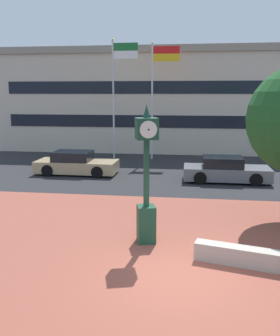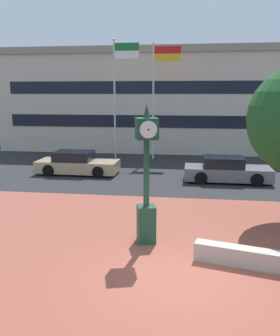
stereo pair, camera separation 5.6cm
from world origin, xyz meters
The scene contains 9 objects.
ground_plane centered at (0.00, 0.00, 0.00)m, with size 200.00×200.00×0.00m, color #262628.
plaza_brick_paving centered at (0.00, 1.53, 0.00)m, with size 44.00×11.05×0.01m, color brown.
planter_wall centered at (2.02, 0.73, 0.25)m, with size 3.20×0.40×0.50m, color #ADA393.
street_clock centered at (-1.01, 2.05, 1.92)m, with size 0.76×0.78×4.16m.
car_street_near centered at (2.11, 10.51, 0.57)m, with size 4.36×1.87×1.28m.
car_street_mid centered at (-6.07, 11.25, 0.57)m, with size 4.54×1.97×1.28m.
flagpole_primary centered at (-4.75, 16.65, 4.85)m, with size 1.75×0.14×8.02m.
flagpole_secondary centered at (-2.08, 16.65, 4.72)m, with size 1.86×0.14×7.76m.
civic_building centered at (-2.98, 26.18, 3.92)m, with size 23.71×15.48×7.82m.
Camera 1 is at (0.22, -8.58, 4.47)m, focal length 39.67 mm.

